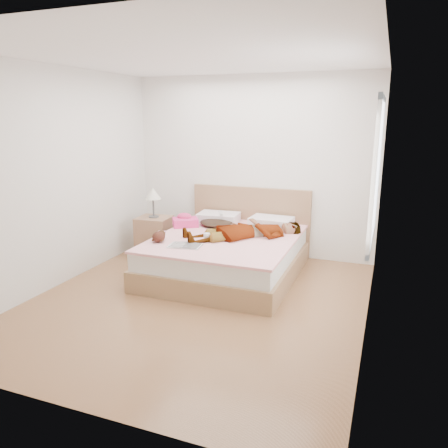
# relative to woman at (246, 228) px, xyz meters

# --- Properties ---
(ground) EXTENTS (4.00, 4.00, 0.00)m
(ground) POSITION_rel_woman_xyz_m (-0.22, -1.06, -0.62)
(ground) COLOR #503319
(ground) RESTS_ON ground
(woman) EXTENTS (1.63, 1.46, 0.22)m
(woman) POSITION_rel_woman_xyz_m (0.00, 0.00, 0.00)
(woman) COLOR white
(woman) RESTS_ON bed
(hair) EXTENTS (0.56, 0.66, 0.09)m
(hair) POSITION_rel_woman_xyz_m (-0.57, 0.45, -0.07)
(hair) COLOR black
(hair) RESTS_ON bed
(phone) EXTENTS (0.09, 0.10, 0.05)m
(phone) POSITION_rel_woman_xyz_m (-0.50, 0.40, 0.07)
(phone) COLOR silver
(phone) RESTS_ON bed
(room_shell) EXTENTS (4.00, 4.00, 4.00)m
(room_shell) POSITION_rel_woman_xyz_m (1.56, -0.76, 0.88)
(room_shell) COLOR white
(room_shell) RESTS_ON ground
(bed) EXTENTS (1.80, 2.08, 1.00)m
(bed) POSITION_rel_woman_xyz_m (-0.22, -0.02, -0.34)
(bed) COLOR olive
(bed) RESTS_ON ground
(towel) EXTENTS (0.44, 0.42, 0.18)m
(towel) POSITION_rel_woman_xyz_m (-0.96, 0.21, -0.04)
(towel) COLOR #ED4083
(towel) RESTS_ON bed
(magazine) EXTENTS (0.42, 0.30, 0.02)m
(magazine) POSITION_rel_woman_xyz_m (-0.53, -0.69, -0.10)
(magazine) COLOR white
(magazine) RESTS_ON bed
(coffee_mug) EXTENTS (0.12, 0.09, 0.09)m
(coffee_mug) POSITION_rel_woman_xyz_m (-0.39, -0.36, -0.06)
(coffee_mug) COLOR white
(coffee_mug) RESTS_ON bed
(plush_toy) EXTENTS (0.18, 0.25, 0.13)m
(plush_toy) POSITION_rel_woman_xyz_m (-0.91, -0.63, -0.04)
(plush_toy) COLOR black
(plush_toy) RESTS_ON bed
(nightstand) EXTENTS (0.50, 0.45, 1.02)m
(nightstand) POSITION_rel_woman_xyz_m (-1.51, 0.27, -0.28)
(nightstand) COLOR brown
(nightstand) RESTS_ON ground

